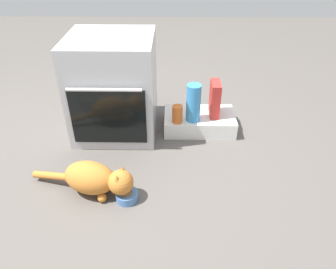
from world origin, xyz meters
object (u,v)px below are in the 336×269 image
(oven, at_px, (114,87))
(cat, at_px, (96,179))
(pantry_cabinet, at_px, (199,121))
(cereal_box, at_px, (215,99))
(water_bottle, at_px, (193,103))
(food_bowl, at_px, (127,195))
(sauce_jar, at_px, (177,114))

(oven, bearing_deg, cat, -91.57)
(pantry_cabinet, bearing_deg, cereal_box, 2.84)
(oven, distance_m, water_bottle, 0.62)
(food_bowl, height_order, water_bottle, water_bottle)
(food_bowl, bearing_deg, sauce_jar, 65.84)
(oven, relative_size, water_bottle, 2.55)
(pantry_cabinet, relative_size, cat, 0.82)
(pantry_cabinet, bearing_deg, sauce_jar, -147.42)
(pantry_cabinet, height_order, food_bowl, pantry_cabinet)
(oven, xyz_separation_m, water_bottle, (0.61, -0.07, -0.10))
(food_bowl, bearing_deg, cat, 164.55)
(oven, relative_size, sauce_jar, 5.47)
(oven, distance_m, cat, 0.80)
(pantry_cabinet, bearing_deg, oven, -178.87)
(oven, distance_m, cereal_box, 0.79)
(pantry_cabinet, xyz_separation_m, cat, (-0.69, -0.77, 0.05))
(sauce_jar, bearing_deg, cereal_box, 22.59)
(food_bowl, relative_size, water_bottle, 0.46)
(food_bowl, height_order, cat, cat)
(oven, bearing_deg, sauce_jar, -11.99)
(pantry_cabinet, xyz_separation_m, food_bowl, (-0.50, -0.82, -0.03))
(sauce_jar, bearing_deg, pantry_cabinet, 32.58)
(pantry_cabinet, height_order, water_bottle, water_bottle)
(food_bowl, bearing_deg, water_bottle, 59.29)
(oven, height_order, food_bowl, oven)
(water_bottle, bearing_deg, cereal_box, 27.33)
(cereal_box, distance_m, water_bottle, 0.19)
(cat, relative_size, sauce_jar, 4.93)
(cat, bearing_deg, water_bottle, 62.69)
(cereal_box, distance_m, sauce_jar, 0.33)
(cat, bearing_deg, pantry_cabinet, 63.35)
(pantry_cabinet, distance_m, cereal_box, 0.23)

